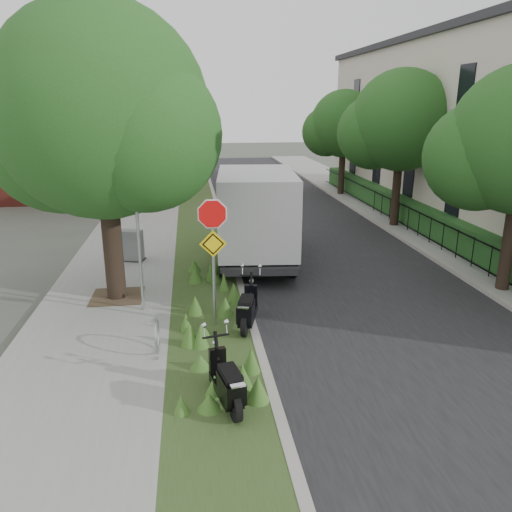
{
  "coord_description": "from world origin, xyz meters",
  "views": [
    {
      "loc": [
        -1.88,
        -10.51,
        5.27
      ],
      "look_at": [
        -0.17,
        2.3,
        1.3
      ],
      "focal_mm": 35.0,
      "sensor_mm": 36.0,
      "label": 1
    }
  ],
  "objects": [
    {
      "name": "road",
      "position": [
        3.0,
        10.0,
        0.01
      ],
      "size": [
        7.0,
        60.0,
        0.01
      ],
      "primitive_type": "cube",
      "color": "black",
      "rests_on": "ground"
    },
    {
      "name": "box_truck",
      "position": [
        0.3,
        5.88,
        1.76
      ],
      "size": [
        2.86,
        6.15,
        2.7
      ],
      "color": "#262628",
      "rests_on": "ground"
    },
    {
      "name": "utility_cabinet",
      "position": [
        -3.91,
        6.2,
        0.62
      ],
      "size": [
        0.91,
        0.73,
        1.05
      ],
      "color": "#262628",
      "rests_on": "ground"
    },
    {
      "name": "bike_hoop",
      "position": [
        -2.7,
        -0.6,
        0.5
      ],
      "size": [
        0.06,
        0.78,
        0.77
      ],
      "color": "#A5A8AD",
      "rests_on": "ground"
    },
    {
      "name": "scooter_near",
      "position": [
        -1.35,
        -2.86,
        0.51
      ],
      "size": [
        0.6,
        1.69,
        0.81
      ],
      "color": "black",
      "rests_on": "ground"
    },
    {
      "name": "fence_far",
      "position": [
        7.2,
        10.0,
        0.67
      ],
      "size": [
        0.04,
        24.0,
        1.0
      ],
      "color": "black",
      "rests_on": "ground"
    },
    {
      "name": "terrace_houses",
      "position": [
        11.49,
        10.0,
        4.16
      ],
      "size": [
        7.4,
        26.4,
        8.2
      ],
      "color": "beige",
      "rests_on": "ground"
    },
    {
      "name": "hedge_far",
      "position": [
        7.9,
        10.0,
        0.67
      ],
      "size": [
        1.0,
        24.0,
        1.1
      ],
      "primitive_type": "cube",
      "color": "#17411A",
      "rests_on": "footpath_far"
    },
    {
      "name": "bare_post",
      "position": [
        -3.2,
        1.8,
        2.12
      ],
      "size": [
        0.08,
        0.08,
        4.0
      ],
      "color": "#A5A8AD",
      "rests_on": "ground"
    },
    {
      "name": "brick_building",
      "position": [
        -9.5,
        22.0,
        4.21
      ],
      "size": [
        9.4,
        10.4,
        8.3
      ],
      "color": "maroon",
      "rests_on": "ground"
    },
    {
      "name": "street_tree_main",
      "position": [
        -4.08,
        2.86,
        4.8
      ],
      "size": [
        6.21,
        5.54,
        7.66
      ],
      "color": "black",
      "rests_on": "ground"
    },
    {
      "name": "kerb_far",
      "position": [
        6.5,
        10.0,
        0.07
      ],
      "size": [
        0.2,
        60.0,
        0.13
      ],
      "primitive_type": "cube",
      "color": "#9E9991",
      "rests_on": "ground"
    },
    {
      "name": "far_tree_b",
      "position": [
        6.94,
        10.05,
        4.37
      ],
      "size": [
        4.83,
        4.31,
        6.56
      ],
      "color": "black",
      "rests_on": "ground"
    },
    {
      "name": "sidewalk_near",
      "position": [
        -4.25,
        10.0,
        0.06
      ],
      "size": [
        3.5,
        60.0,
        0.12
      ],
      "primitive_type": "cube",
      "color": "gray",
      "rests_on": "ground"
    },
    {
      "name": "scooter_far",
      "position": [
        -0.65,
        0.31,
        0.52
      ],
      "size": [
        0.65,
        1.71,
        0.83
      ],
      "color": "black",
      "rests_on": "ground"
    },
    {
      "name": "footpath_far",
      "position": [
        8.2,
        10.0,
        0.06
      ],
      "size": [
        3.2,
        60.0,
        0.12
      ],
      "primitive_type": "cube",
      "color": "gray",
      "rests_on": "ground"
    },
    {
      "name": "far_tree_c",
      "position": [
        6.94,
        18.04,
        3.95
      ],
      "size": [
        4.37,
        3.89,
        5.93
      ],
      "color": "black",
      "rests_on": "ground"
    },
    {
      "name": "sign_assembly",
      "position": [
        -1.4,
        0.58,
        2.33
      ],
      "size": [
        0.94,
        0.08,
        3.22
      ],
      "color": "#A5A8AD",
      "rests_on": "ground"
    },
    {
      "name": "ground",
      "position": [
        0.0,
        0.0,
        0.0
      ],
      "size": [
        120.0,
        120.0,
        0.0
      ],
      "primitive_type": "plane",
      "color": "#4C5147",
      "rests_on": "ground"
    },
    {
      "name": "kerb_near",
      "position": [
        -0.5,
        10.0,
        0.07
      ],
      "size": [
        0.2,
        60.0,
        0.13
      ],
      "primitive_type": "cube",
      "color": "#9E9991",
      "rests_on": "ground"
    },
    {
      "name": "verge",
      "position": [
        -1.5,
        10.0,
        0.06
      ],
      "size": [
        2.0,
        60.0,
        0.12
      ],
      "primitive_type": "cube",
      "color": "#32471E",
      "rests_on": "ground"
    }
  ]
}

